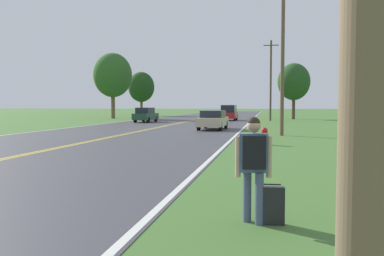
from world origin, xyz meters
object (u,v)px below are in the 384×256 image
at_px(hitchhiker_person, 254,159).
at_px(car_dark_green_sedan_approaching, 146,115).
at_px(suitcase, 272,206).
at_px(tree_behind_sign, 294,82).
at_px(car_champagne_sedan_nearest, 213,120).
at_px(fire_hydrant, 264,136).
at_px(car_red_van_mid_near, 229,113).
at_px(tree_left_verge, 141,87).
at_px(tree_mid_treeline, 113,75).

bearing_deg(hitchhiker_person, car_dark_green_sedan_approaching, 15.01).
relative_size(suitcase, tree_behind_sign, 0.09).
height_order(tree_behind_sign, car_champagne_sedan_nearest, tree_behind_sign).
height_order(hitchhiker_person, fire_hydrant, hitchhiker_person).
bearing_deg(car_red_van_mid_near, hitchhiker_person, 7.29).
distance_m(tree_behind_sign, car_champagne_sedan_nearest, 26.80).
relative_size(tree_behind_sign, car_dark_green_sedan_approaching, 1.76).
height_order(fire_hydrant, car_dark_green_sedan_approaching, car_dark_green_sedan_approaching).
bearing_deg(car_dark_green_sedan_approaching, tree_behind_sign, -49.98).
relative_size(fire_hydrant, tree_left_verge, 0.11).
distance_m(tree_left_verge, tree_mid_treeline, 15.33).
bearing_deg(car_dark_green_sedan_approaching, tree_mid_treeline, 38.80).
relative_size(tree_mid_treeline, car_dark_green_sedan_approaching, 2.17).
relative_size(tree_left_verge, tree_behind_sign, 1.04).
distance_m(car_champagne_sedan_nearest, car_dark_green_sedan_approaching, 15.38).
relative_size(tree_left_verge, car_dark_green_sedan_approaching, 1.82).
relative_size(hitchhiker_person, car_dark_green_sedan_approaching, 0.40).
distance_m(suitcase, tree_left_verge, 68.36).
distance_m(fire_hydrant, tree_left_verge, 55.73).
height_order(hitchhiker_person, car_champagne_sedan_nearest, hitchhiker_person).
relative_size(fire_hydrant, car_dark_green_sedan_approaching, 0.20).
height_order(fire_hydrant, car_red_van_mid_near, car_red_van_mid_near).
bearing_deg(suitcase, car_dark_green_sedan_approaching, 15.42).
bearing_deg(tree_mid_treeline, hitchhiker_person, -65.98).
height_order(suitcase, tree_behind_sign, tree_behind_sign).
xyz_separation_m(hitchhiker_person, tree_mid_treeline, (-21.84, 49.02, 5.14)).
bearing_deg(tree_behind_sign, hitchhiker_person, -94.12).
bearing_deg(car_champagne_sedan_nearest, car_dark_green_sedan_approaching, -140.51).
bearing_deg(tree_mid_treeline, tree_behind_sign, 3.57).
height_order(fire_hydrant, tree_mid_treeline, tree_mid_treeline).
relative_size(suitcase, tree_mid_treeline, 0.07).
xyz_separation_m(suitcase, car_champagne_sedan_nearest, (-4.38, 25.30, 0.47)).
relative_size(hitchhiker_person, tree_mid_treeline, 0.19).
relative_size(suitcase, car_champagne_sedan_nearest, 0.14).
bearing_deg(hitchhiker_person, fire_hydrant, -4.94).
bearing_deg(car_champagne_sedan_nearest, fire_hydrant, 21.49).
xyz_separation_m(tree_behind_sign, car_red_van_mid_near, (-8.28, -6.05, -4.11)).
xyz_separation_m(suitcase, tree_mid_treeline, (-22.14, 49.00, 5.91)).
bearing_deg(fire_hydrant, tree_behind_sign, 84.49).
bearing_deg(tree_behind_sign, suitcase, -93.78).
relative_size(hitchhiker_person, tree_left_verge, 0.22).
bearing_deg(fire_hydrant, car_champagne_sedan_nearest, 109.38).
bearing_deg(tree_mid_treeline, suitcase, -65.69).
bearing_deg(car_champagne_sedan_nearest, suitcase, 11.93).
height_order(hitchhiker_person, tree_mid_treeline, tree_mid_treeline).
bearing_deg(car_champagne_sedan_nearest, tree_left_verge, -152.67).
height_order(tree_mid_treeline, car_dark_green_sedan_approaching, tree_mid_treeline).
bearing_deg(car_dark_green_sedan_approaching, hitchhiker_person, -157.79).
height_order(suitcase, tree_left_verge, tree_left_verge).
xyz_separation_m(suitcase, tree_left_verge, (-22.74, 64.28, 4.88)).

